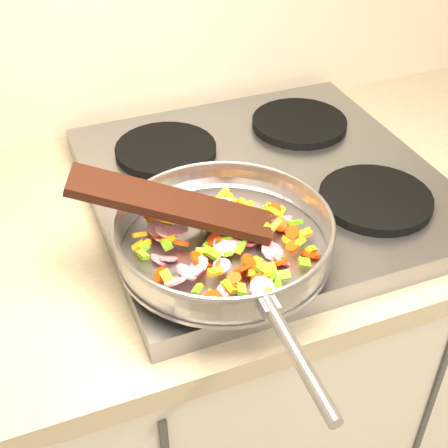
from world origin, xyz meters
name	(u,v)px	position (x,y,z in m)	size (l,w,h in m)	color
cooktop	(264,186)	(-0.70, 1.67, 0.92)	(0.60, 0.60, 0.04)	#939399
grate_fl	(220,238)	(-0.84, 1.52, 0.95)	(0.19, 0.19, 0.02)	black
grate_fr	(375,199)	(-0.56, 1.52, 0.95)	(0.19, 0.19, 0.02)	black
grate_bl	(166,150)	(-0.84, 1.81, 0.95)	(0.19, 0.19, 0.02)	black
grate_br	(299,123)	(-0.56, 1.81, 0.95)	(0.19, 0.19, 0.02)	black
saute_pan	(225,235)	(-0.85, 1.48, 0.99)	(0.36, 0.53, 0.06)	#9E9EA5
vegetable_heap	(228,243)	(-0.85, 1.48, 0.98)	(0.26, 0.27, 0.05)	#5DAE1A
wooden_spatula	(172,204)	(-0.91, 1.54, 1.02)	(0.30, 0.07, 0.01)	black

